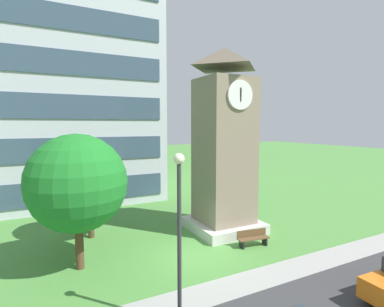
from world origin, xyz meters
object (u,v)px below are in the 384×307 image
object	(u,v)px
tree_near_tower	(69,150)
tree_by_building	(77,183)
street_lamp	(179,220)
park_bench	(253,238)
tree_streetside	(89,176)
clock_tower	(224,150)

from	to	relation	value
tree_near_tower	tree_by_building	bearing A→B (deg)	-93.76
street_lamp	tree_near_tower	distance (m)	17.92
park_bench	tree_near_tower	size ratio (longest dim) A/B	0.27
park_bench	tree_streetside	size ratio (longest dim) A/B	0.33
clock_tower	tree_by_building	bearing A→B (deg)	-171.33
park_bench	tree_by_building	bearing A→B (deg)	169.56
park_bench	tree_streetside	distance (m)	9.94
clock_tower	park_bench	bearing A→B (deg)	-90.47
clock_tower	tree_by_building	size ratio (longest dim) A/B	1.80
street_lamp	park_bench	bearing A→B (deg)	32.78
clock_tower	tree_near_tower	bearing A→B (deg)	126.71
street_lamp	tree_near_tower	size ratio (longest dim) A/B	0.83
tree_by_building	tree_streetside	size ratio (longest dim) A/B	1.12
tree_by_building	park_bench	bearing A→B (deg)	-10.44
tree_near_tower	tree_streetside	distance (m)	8.35
park_bench	tree_near_tower	bearing A→B (deg)	120.23
street_lamp	tree_streetside	world-z (taller)	street_lamp
clock_tower	street_lamp	world-z (taller)	clock_tower
clock_tower	park_bench	distance (m)	5.49
clock_tower	tree_by_building	xyz separation A→B (m)	(-8.82, -1.34, -1.07)
street_lamp	tree_by_building	world-z (taller)	tree_by_building
street_lamp	tree_streetside	size ratio (longest dim) A/B	1.02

